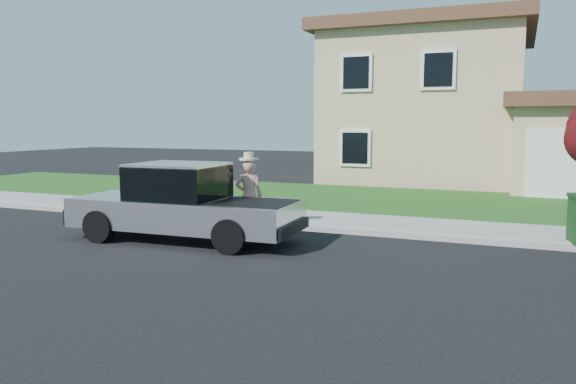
# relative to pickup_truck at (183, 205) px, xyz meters

# --- Properties ---
(ground) EXTENTS (80.00, 80.00, 0.00)m
(ground) POSITION_rel_pickup_truck_xyz_m (2.80, -0.76, -0.80)
(ground) COLOR black
(ground) RESTS_ON ground
(curb) EXTENTS (40.00, 0.20, 0.12)m
(curb) POSITION_rel_pickup_truck_xyz_m (3.80, 2.14, -0.74)
(curb) COLOR gray
(curb) RESTS_ON ground
(sidewalk) EXTENTS (40.00, 2.00, 0.15)m
(sidewalk) POSITION_rel_pickup_truck_xyz_m (3.80, 3.24, -0.72)
(sidewalk) COLOR gray
(sidewalk) RESTS_ON ground
(lawn) EXTENTS (40.00, 7.00, 0.10)m
(lawn) POSITION_rel_pickup_truck_xyz_m (3.80, 7.74, -0.75)
(lawn) COLOR #214614
(lawn) RESTS_ON ground
(house) EXTENTS (14.00, 11.30, 6.85)m
(house) POSITION_rel_pickup_truck_xyz_m (4.11, 15.62, 2.37)
(house) COLOR tan
(house) RESTS_ON ground
(pickup_truck) EXTENTS (5.28, 2.05, 1.72)m
(pickup_truck) POSITION_rel_pickup_truck_xyz_m (0.00, 0.00, 0.00)
(pickup_truck) COLOR black
(pickup_truck) RESTS_ON ground
(woman) EXTENTS (0.74, 0.61, 1.92)m
(woman) POSITION_rel_pickup_truck_xyz_m (0.95, 1.34, 0.11)
(woman) COLOR tan
(woman) RESTS_ON ground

